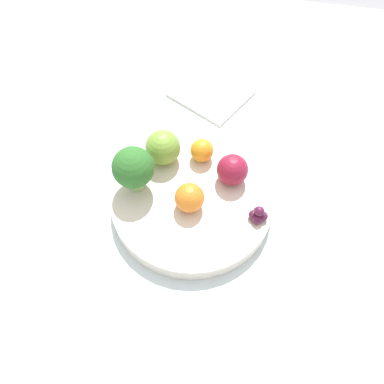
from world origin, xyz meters
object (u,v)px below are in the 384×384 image
Objects in this scene: bowl at (192,201)px; orange_back at (188,197)px; broccoli at (134,167)px; apple_red at (232,170)px; orange_front at (204,151)px; apple_green at (163,148)px; grape_cluster at (258,215)px; napkin at (211,93)px.

bowl is 5.62× the size of orange_back.
broccoli reaches higher than apple_red.
broccoli is 2.09× the size of orange_front.
apple_green is 0.06m from orange_front.
apple_red is 1.71× the size of grape_cluster.
bowl is at bearing 3.76° from napkin.
orange_back is (0.02, -0.00, 0.03)m from bowl.
bowl is at bearing -2.23° from orange_front.
orange_front is at bearing 129.31° from broccoli.
apple_red is (-0.04, 0.05, 0.04)m from bowl.
napkin is (-0.24, -0.02, -0.01)m from bowl.
grape_cluster is at bearing 46.51° from orange_front.
apple_red is 0.08m from grape_cluster.
grape_cluster is (0.08, 0.15, -0.02)m from apple_green.
orange_front is (-0.07, 0.09, -0.03)m from broccoli.
broccoli is 1.41× the size of apple_green.
apple_green reaches higher than apple_red.
apple_green is at bearing 155.07° from broccoli.
apple_red reaches higher than napkin.
apple_red reaches higher than orange_front.
napkin is at bearing -177.00° from orange_back.
orange_front is at bearing -133.49° from grape_cluster.
bowl is 0.10m from grape_cluster.
orange_back reaches higher than bowl.
napkin is (-0.19, 0.04, -0.05)m from apple_green.
apple_red is at bearing -141.89° from grape_cluster.
apple_green is at bearing -76.83° from orange_front.
apple_green reaches higher than orange_back.
bowl reaches higher than napkin.
orange_back is (0.09, -0.01, 0.00)m from orange_front.
apple_green is at bearing -98.80° from apple_red.
orange_front is 0.09m from orange_back.
orange_front is (-0.07, 0.00, 0.03)m from bowl.
apple_green is 0.17m from grape_cluster.
orange_back reaches higher than napkin.
apple_green is 0.32× the size of napkin.
napkin is (-0.17, -0.02, -0.04)m from orange_front.
apple_green reaches higher than napkin.
bowl is 6.60× the size of orange_front.
napkin is at bearing -161.74° from apple_red.
orange_back is at bearing -7.71° from bowl.
apple_green is at bearing -144.07° from orange_back.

